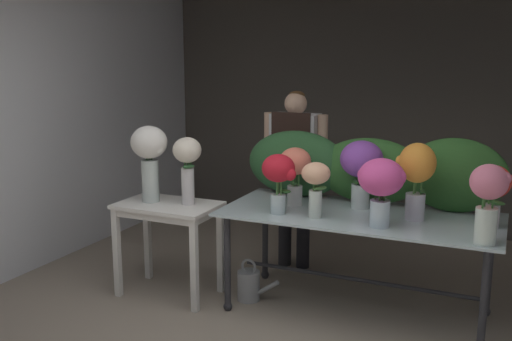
{
  "coord_description": "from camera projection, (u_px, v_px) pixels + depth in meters",
  "views": [
    {
      "loc": [
        1.47,
        -2.52,
        1.93
      ],
      "look_at": [
        -0.29,
        1.37,
        1.08
      ],
      "focal_mm": 40.63,
      "sensor_mm": 36.0,
      "label": 1
    }
  ],
  "objects": [
    {
      "name": "vase_peach_lilies",
      "position": [
        316.0,
        181.0,
        4.11
      ],
      "size": [
        0.21,
        0.21,
        0.4
      ],
      "color": "silver",
      "rests_on": "display_table_glass"
    },
    {
      "name": "vase_sunset_stock",
      "position": [
        417.0,
        172.0,
        4.05
      ],
      "size": [
        0.28,
        0.26,
        0.55
      ],
      "color": "silver",
      "rests_on": "display_table_glass"
    },
    {
      "name": "vase_scarlet_anemones",
      "position": [
        494.0,
        188.0,
        3.87
      ],
      "size": [
        0.23,
        0.22,
        0.43
      ],
      "color": "silver",
      "rests_on": "display_table_glass"
    },
    {
      "name": "vase_rosy_carnations",
      "position": [
        488.0,
        197.0,
        3.52
      ],
      "size": [
        0.24,
        0.23,
        0.5
      ],
      "color": "silver",
      "rests_on": "display_table_glass"
    },
    {
      "name": "vase_coral_freesia",
      "position": [
        295.0,
        168.0,
        4.45
      ],
      "size": [
        0.28,
        0.25,
        0.45
      ],
      "color": "silver",
      "rests_on": "display_table_glass"
    },
    {
      "name": "watering_can",
      "position": [
        249.0,
        285.0,
        4.62
      ],
      "size": [
        0.35,
        0.18,
        0.34
      ],
      "color": "#999EA3",
      "rests_on": "ground"
    },
    {
      "name": "vase_crimson_hydrangea",
      "position": [
        279.0,
        175.0,
        4.21
      ],
      "size": [
        0.27,
        0.24,
        0.44
      ],
      "color": "silver",
      "rests_on": "display_table_glass"
    },
    {
      "name": "ground_plane",
      "position": [
        316.0,
        282.0,
        5.01
      ],
      "size": [
        8.79,
        8.79,
        0.0
      ],
      "primitive_type": "plane",
      "color": "gray"
    },
    {
      "name": "vase_white_roses_tall",
      "position": [
        149.0,
        154.0,
        4.61
      ],
      "size": [
        0.31,
        0.29,
        0.62
      ],
      "color": "silver",
      "rests_on": "side_table_white"
    },
    {
      "name": "wall_left",
      "position": [
        78.0,
        115.0,
        5.76
      ],
      "size": [
        0.12,
        4.11,
        2.69
      ],
      "primitive_type": "cube",
      "color": "silver",
      "rests_on": "ground"
    },
    {
      "name": "vase_fuchsia_roses",
      "position": [
        381.0,
        183.0,
        3.88
      ],
      "size": [
        0.33,
        0.31,
        0.47
      ],
      "color": "silver",
      "rests_on": "display_table_glass"
    },
    {
      "name": "florist",
      "position": [
        295.0,
        161.0,
        5.2
      ],
      "size": [
        0.6,
        0.24,
        1.62
      ],
      "color": "#232328",
      "rests_on": "ground"
    },
    {
      "name": "wall_back",
      "position": [
        375.0,
        108.0,
        6.53
      ],
      "size": [
        5.03,
        0.12,
        2.69
      ],
      "primitive_type": "cube",
      "color": "#4C4742",
      "rests_on": "ground"
    },
    {
      "name": "foliage_backdrop",
      "position": [
        362.0,
        169.0,
        4.55
      ],
      "size": [
        2.04,
        0.32,
        0.56
      ],
      "color": "#28562D",
      "rests_on": "display_table_glass"
    },
    {
      "name": "vase_cream_lisianthus_tall",
      "position": [
        187.0,
        162.0,
        4.54
      ],
      "size": [
        0.22,
        0.22,
        0.54
      ],
      "color": "silver",
      "rests_on": "side_table_white"
    },
    {
      "name": "display_table_glass",
      "position": [
        358.0,
        228.0,
        4.29
      ],
      "size": [
        2.02,
        0.92,
        0.79
      ],
      "color": "#AEC6CD",
      "rests_on": "ground"
    },
    {
      "name": "vase_violet_dahlias",
      "position": [
        362.0,
        165.0,
        4.36
      ],
      "size": [
        0.32,
        0.32,
        0.52
      ],
      "color": "silver",
      "rests_on": "display_table_glass"
    },
    {
      "name": "side_table_white",
      "position": [
        168.0,
        217.0,
        4.64
      ],
      "size": [
        0.8,
        0.51,
        0.77
      ],
      "color": "white",
      "rests_on": "ground"
    }
  ]
}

